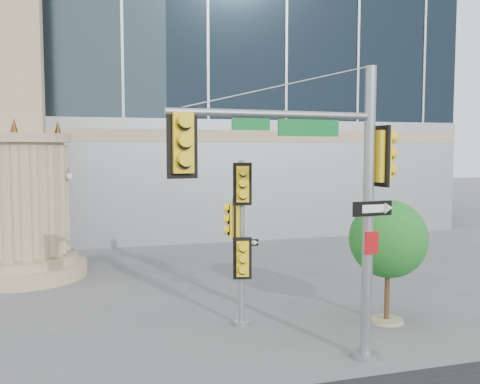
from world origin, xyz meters
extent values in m
plane|color=#545456|center=(0.00, 0.00, 0.00)|extent=(120.00, 120.00, 0.00)
cylinder|color=tan|center=(-6.00, 9.00, 0.25)|extent=(4.40, 4.40, 0.50)
cylinder|color=tan|center=(-6.00, 9.00, 0.65)|extent=(3.80, 3.80, 0.30)
cylinder|color=tan|center=(-6.00, 9.00, 2.80)|extent=(3.00, 3.00, 4.00)
cylinder|color=tan|center=(-6.00, 9.00, 4.95)|extent=(3.50, 3.50, 0.30)
cone|color=#472D14|center=(-4.70, 9.00, 5.35)|extent=(0.24, 0.24, 0.50)
cylinder|color=slate|center=(1.93, -1.13, 0.06)|extent=(0.59, 0.59, 0.13)
cylinder|color=slate|center=(1.93, -1.13, 3.15)|extent=(0.23, 0.23, 6.31)
cylinder|color=slate|center=(-0.28, -1.30, 5.26)|extent=(4.41, 0.50, 0.15)
cube|color=#0C6826|center=(0.46, -1.27, 4.99)|extent=(1.37, 0.15, 0.34)
cube|color=yellow|center=(-2.16, -1.45, 4.68)|extent=(0.60, 0.34, 1.31)
cube|color=yellow|center=(2.22, -1.10, 4.42)|extent=(0.34, 0.60, 1.31)
cube|color=black|center=(1.94, -1.27, 3.31)|extent=(0.97, 0.11, 0.32)
cube|color=#A40F12|center=(1.94, -1.27, 2.58)|extent=(0.34, 0.06, 0.48)
cylinder|color=slate|center=(-0.04, 1.74, 0.05)|extent=(0.41, 0.41, 0.10)
cylinder|color=slate|center=(-0.04, 1.74, 2.15)|extent=(0.15, 0.15, 4.30)
cube|color=yellow|center=(-0.08, 1.55, 3.69)|extent=(0.51, 0.33, 1.07)
cube|color=yellow|center=(-0.23, 1.77, 2.75)|extent=(0.33, 0.51, 1.07)
cube|color=yellow|center=(-0.08, 1.55, 1.80)|extent=(0.51, 0.33, 1.07)
cube|color=black|center=(0.09, 1.60, 2.19)|extent=(0.53, 0.13, 0.17)
cylinder|color=tan|center=(3.70, 0.87, 0.05)|extent=(0.87, 0.87, 0.10)
cylinder|color=#382314|center=(3.70, 0.87, 0.87)|extent=(0.14, 0.14, 1.74)
sphere|color=#145B20|center=(3.70, 0.87, 2.23)|extent=(2.04, 2.04, 2.04)
sphere|color=#145B20|center=(4.14, 1.12, 1.94)|extent=(1.26, 1.26, 1.26)
sphere|color=#145B20|center=(3.36, 0.63, 1.99)|extent=(1.07, 1.07, 1.07)
camera|label=1|loc=(-3.98, -11.23, 4.57)|focal=40.00mm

